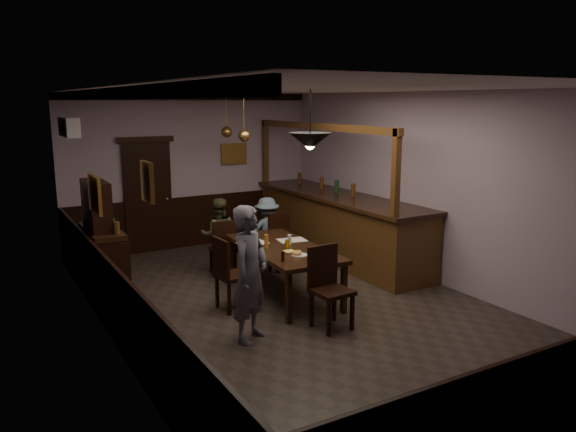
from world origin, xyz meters
TOP-DOWN VIEW (x-y plane):
  - room at (0.00, 0.00)m, footprint 5.01×8.01m
  - dining_table at (0.10, 0.51)m, footprint 1.12×2.25m
  - chair_far_left at (-0.29, 1.81)m, footprint 0.48×0.48m
  - chair_far_right at (0.63, 1.75)m, footprint 0.50×0.50m
  - chair_near at (0.01, -0.80)m, footprint 0.48×0.48m
  - chair_side at (-0.85, 0.36)m, footprint 0.48×0.48m
  - person_standing at (-1.02, -0.68)m, footprint 0.72×0.68m
  - person_seated_left at (-0.27, 2.09)m, footprint 0.74×0.66m
  - person_seated_right at (0.63, 2.03)m, footprint 0.84×0.57m
  - newspaper_left at (-0.21, 0.90)m, footprint 0.44×0.33m
  - newspaper_right at (0.39, 0.76)m, footprint 0.46×0.36m
  - napkin at (0.04, 0.23)m, footprint 0.16×0.16m
  - saucer at (0.33, -0.04)m, footprint 0.15×0.15m
  - coffee_cup at (0.40, -0.07)m, footprint 0.08×0.08m
  - pastry_plate at (0.05, -0.04)m, footprint 0.22×0.22m
  - pastry_ring_a at (0.01, -0.03)m, footprint 0.13×0.13m
  - pastry_ring_b at (0.04, 0.02)m, footprint 0.13×0.13m
  - soda_can at (0.11, 0.41)m, footprint 0.07×0.07m
  - beer_glass at (-0.16, 0.55)m, footprint 0.06×0.06m
  - water_glass at (0.23, 0.56)m, footprint 0.06×0.06m
  - pepper_mill at (-0.30, -0.18)m, footprint 0.04×0.04m
  - sideboard at (-2.21, 1.85)m, footprint 0.47×1.30m
  - bar_counter at (1.99, 1.83)m, footprint 1.02×4.41m
  - door_back at (-0.90, 3.95)m, footprint 0.90×0.06m
  - ac_unit at (-2.38, 2.90)m, footprint 0.20×0.85m
  - picture_left_small at (-2.46, -1.60)m, footprint 0.04×0.28m
  - picture_left_large at (-2.46, 0.80)m, footprint 0.04×0.62m
  - picture_back at (0.90, 3.96)m, footprint 0.55×0.04m
  - pendant_iron at (0.05, -0.29)m, footprint 0.56×0.56m
  - pendant_brass_mid at (0.10, 1.79)m, footprint 0.20×0.20m
  - pendant_brass_far at (0.30, 2.94)m, footprint 0.20×0.20m

SIDE VIEW (x-z plane):
  - chair_far_left at x=-0.29m, z-range 0.05..0.99m
  - chair_far_right at x=0.63m, z-range 0.05..1.06m
  - chair_side at x=-0.85m, z-range 0.05..1.08m
  - chair_near at x=0.01m, z-range 0.05..1.10m
  - person_seated_right at x=0.63m, z-range 0.00..1.21m
  - bar_counter at x=1.99m, z-range -0.61..1.86m
  - person_seated_left at x=-0.27m, z-range 0.00..1.27m
  - dining_table at x=0.10m, z-range 0.31..1.06m
  - sideboard at x=-2.21m, z-range -0.17..1.55m
  - napkin at x=0.04m, z-range 0.75..0.75m
  - newspaper_left at x=-0.21m, z-range 0.75..0.76m
  - newspaper_right at x=0.39m, z-range 0.75..0.76m
  - saucer at x=0.33m, z-range 0.75..0.76m
  - pastry_plate at x=0.05m, z-range 0.75..0.76m
  - pastry_ring_a at x=0.01m, z-range 0.77..0.81m
  - pastry_ring_b at x=0.04m, z-range 0.77..0.81m
  - coffee_cup at x=0.40m, z-range 0.76..0.84m
  - soda_can at x=0.11m, z-range 0.75..0.87m
  - pepper_mill at x=-0.30m, z-range 0.75..0.89m
  - water_glass at x=0.23m, z-range 0.75..0.90m
  - person_standing at x=-1.02m, z-range 0.00..1.66m
  - beer_glass at x=-0.16m, z-range 0.75..0.95m
  - door_back at x=-0.90m, z-range 0.00..2.10m
  - room at x=0.00m, z-range -0.01..3.01m
  - picture_left_large at x=-2.46m, z-range 1.46..1.94m
  - picture_back at x=0.90m, z-range 1.59..2.01m
  - picture_left_small at x=-2.46m, z-range 1.97..2.33m
  - pendant_brass_mid at x=0.10m, z-range 1.89..2.70m
  - pendant_brass_far at x=0.30m, z-range 1.89..2.70m
  - pendant_iron at x=0.05m, z-range 1.95..2.72m
  - ac_unit at x=-2.38m, z-range 2.30..2.60m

